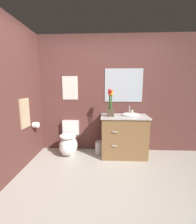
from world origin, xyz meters
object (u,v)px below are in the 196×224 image
object	(u,v)px
hanging_towel	(25,113)
flower_vase	(110,106)
soap_bottle	(132,113)
toilet_paper_roll	(36,125)
vanity_cabinet	(124,135)
toilet	(69,143)
wall_mirror	(124,85)
trash_bin	(99,148)
wall_poster	(70,88)

from	to	relation	value
hanging_towel	flower_vase	bearing A→B (deg)	14.11
soap_bottle	toilet_paper_roll	xyz separation A→B (m)	(-1.89, -0.12, -0.24)
vanity_cabinet	hanging_towel	world-z (taller)	hanging_towel
hanging_towel	soap_bottle	bearing A→B (deg)	11.35
toilet	hanging_towel	bearing A→B (deg)	-144.37
vanity_cabinet	hanging_towel	bearing A→B (deg)	-166.26
flower_vase	wall_mirror	xyz separation A→B (m)	(0.29, 0.35, 0.39)
vanity_cabinet	hanging_towel	distance (m)	1.94
vanity_cabinet	flower_vase	bearing A→B (deg)	-168.19
trash_bin	wall_poster	xyz separation A→B (m)	(-0.65, 0.24, 1.26)
wall_poster	toilet_paper_roll	distance (m)	1.04
flower_vase	wall_mirror	bearing A→B (deg)	50.98
toilet	soap_bottle	xyz separation A→B (m)	(1.29, -0.08, 0.68)
toilet	toilet_paper_roll	distance (m)	0.77
toilet_paper_roll	soap_bottle	bearing A→B (deg)	3.56
soap_bottle	trash_bin	bearing A→B (deg)	170.37
trash_bin	hanging_towel	size ratio (longest dim) A/B	0.52
flower_vase	wall_mirror	size ratio (longest dim) A/B	0.67
hanging_towel	toilet_paper_roll	xyz separation A→B (m)	(0.06, 0.27, -0.28)
toilet	wall_mirror	xyz separation A→B (m)	(1.16, 0.27, 1.21)
toilet	toilet_paper_roll	bearing A→B (deg)	-161.90
flower_vase	soap_bottle	distance (m)	0.45
trash_bin	wall_mirror	bearing A→B (deg)	25.14
wall_poster	wall_mirror	distance (m)	1.16
wall_mirror	toilet_paper_roll	distance (m)	1.97
trash_bin	hanging_towel	distance (m)	1.62
flower_vase	wall_poster	xyz separation A→B (m)	(-0.87, 0.35, 0.34)
vanity_cabinet	trash_bin	distance (m)	0.59
toilet_paper_roll	wall_mirror	bearing A→B (deg)	14.80
soap_bottle	wall_poster	size ratio (longest dim) A/B	0.32
wall_poster	wall_mirror	bearing A→B (deg)	0.00
toilet_paper_roll	flower_vase	bearing A→B (deg)	4.26
toilet	flower_vase	world-z (taller)	flower_vase
flower_vase	soap_bottle	world-z (taller)	flower_vase
flower_vase	hanging_towel	distance (m)	1.57
soap_bottle	hanging_towel	xyz separation A→B (m)	(-1.95, -0.39, 0.04)
soap_bottle	toilet_paper_roll	world-z (taller)	soap_bottle
flower_vase	hanging_towel	bearing A→B (deg)	-165.89
toilet	hanging_towel	world-z (taller)	hanging_towel
trash_bin	toilet_paper_roll	distance (m)	1.38
wall_mirror	hanging_towel	world-z (taller)	wall_mirror
trash_bin	toilet_paper_roll	xyz separation A→B (m)	(-1.25, -0.23, 0.54)
soap_bottle	wall_poster	xyz separation A→B (m)	(-1.29, 0.35, 0.48)
soap_bottle	wall_poster	bearing A→B (deg)	165.02
wall_poster	toilet_paper_roll	world-z (taller)	wall_poster
trash_bin	soap_bottle	bearing A→B (deg)	-9.63
trash_bin	wall_poster	size ratio (longest dim) A/B	0.54
soap_bottle	wall_mirror	distance (m)	0.65
flower_vase	hanging_towel	xyz separation A→B (m)	(-1.52, -0.38, -0.09)
vanity_cabinet	wall_poster	xyz separation A→B (m)	(-1.16, 0.29, 0.96)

